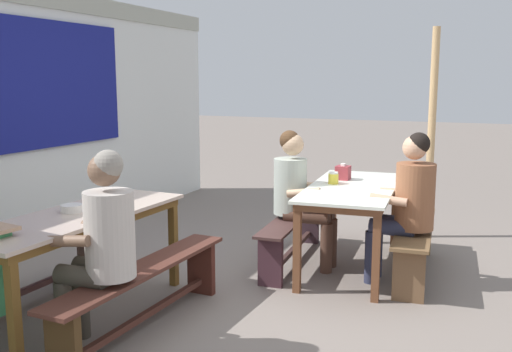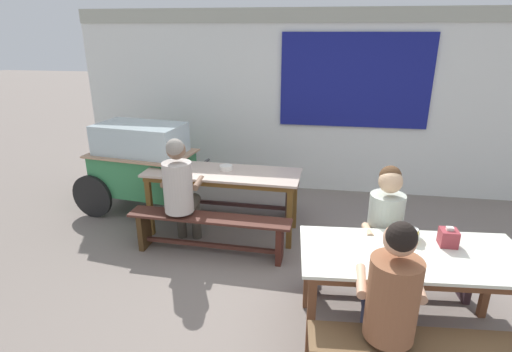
% 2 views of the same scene
% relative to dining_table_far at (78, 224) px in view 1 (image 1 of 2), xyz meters
% --- Properties ---
extents(ground_plane, '(40.00, 40.00, 0.00)m').
position_rel_dining_table_far_xyz_m(ground_plane, '(1.10, -1.17, -0.70)').
color(ground_plane, slate).
extents(backdrop_wall, '(7.26, 0.23, 2.65)m').
position_rel_dining_table_far_xyz_m(backdrop_wall, '(1.11, 1.65, 0.69)').
color(backdrop_wall, white).
rests_on(backdrop_wall, ground_plane).
extents(dining_table_far, '(1.86, 0.70, 0.78)m').
position_rel_dining_table_far_xyz_m(dining_table_far, '(0.00, 0.00, 0.00)').
color(dining_table_far, '#C3AC9C').
rests_on(dining_table_far, ground_plane).
extents(dining_table_near, '(1.73, 0.88, 0.78)m').
position_rel_dining_table_far_xyz_m(dining_table_near, '(1.86, -1.56, 0.00)').
color(dining_table_near, silver).
rests_on(dining_table_near, ground_plane).
extents(bench_far_back, '(1.72, 0.33, 0.45)m').
position_rel_dining_table_far_xyz_m(bench_far_back, '(0.02, 0.56, -0.39)').
color(bench_far_back, '#543230').
rests_on(bench_far_back, ground_plane).
extents(bench_far_front, '(1.80, 0.33, 0.45)m').
position_rel_dining_table_far_xyz_m(bench_far_front, '(-0.02, -0.56, -0.39)').
color(bench_far_front, '#4C271F').
rests_on(bench_far_front, ground_plane).
extents(bench_near_back, '(1.64, 0.37, 0.45)m').
position_rel_dining_table_far_xyz_m(bench_near_back, '(1.81, -1.00, -0.40)').
color(bench_near_back, '#422A27').
rests_on(bench_near_back, ground_plane).
extents(bench_near_front, '(1.60, 0.42, 0.45)m').
position_rel_dining_table_far_xyz_m(bench_near_front, '(1.90, -2.12, -0.39)').
color(bench_near_front, brown).
rests_on(bench_near_front, ground_plane).
extents(person_right_near_table, '(0.43, 0.59, 1.27)m').
position_rel_dining_table_far_xyz_m(person_right_near_table, '(1.73, -1.09, 0.02)').
color(person_right_near_table, '#4E3327').
rests_on(person_right_near_table, ground_plane).
extents(person_left_back_turned, '(0.44, 0.53, 1.31)m').
position_rel_dining_table_far_xyz_m(person_left_back_turned, '(-0.35, -0.49, 0.04)').
color(person_left_back_turned, '#443E34').
rests_on(person_left_back_turned, ground_plane).
extents(person_near_front, '(0.44, 0.55, 1.30)m').
position_rel_dining_table_far_xyz_m(person_near_front, '(1.62, -2.08, 0.04)').
color(person_near_front, '#2B2F47').
rests_on(person_near_front, ground_plane).
extents(tissue_box, '(0.13, 0.13, 0.16)m').
position_rel_dining_table_far_xyz_m(tissue_box, '(2.14, -1.39, 0.15)').
color(tissue_box, '#953139').
rests_on(tissue_box, dining_table_near).
extents(condiment_jar, '(0.09, 0.09, 0.11)m').
position_rel_dining_table_far_xyz_m(condiment_jar, '(1.88, -1.37, 0.13)').
color(condiment_jar, yellow).
rests_on(condiment_jar, dining_table_near).
extents(soup_bowl, '(0.16, 0.16, 0.05)m').
position_rel_dining_table_far_xyz_m(soup_bowl, '(0.03, 0.07, 0.11)').
color(soup_bowl, silver).
rests_on(soup_bowl, dining_table_far).
extents(wooden_support_post, '(0.08, 0.08, 2.28)m').
position_rel_dining_table_far_xyz_m(wooden_support_post, '(3.25, -2.07, 0.44)').
color(wooden_support_post, tan).
rests_on(wooden_support_post, ground_plane).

